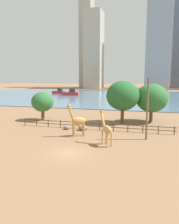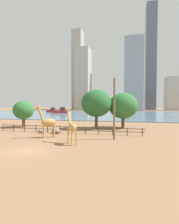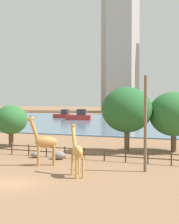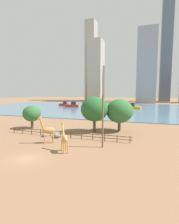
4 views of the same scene
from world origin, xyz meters
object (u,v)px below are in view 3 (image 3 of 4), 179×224
Objects in this scene: giraffe_tall at (44,142)px; boulder_near_fence at (36,155)px; tree_center_broad at (11,120)px; tree_right_tall at (174,114)px; utility_pole at (145,124)px; boat_sailboat at (63,115)px; giraffe_companion at (77,151)px; boat_ferry at (79,116)px; boulder_by_pole at (59,155)px; tree_left_large at (127,110)px.

giraffe_tall is 4.39× the size of boulder_near_fence.
tree_right_tall reaches higher than tree_center_broad.
tree_right_tall is (0.65, 12.92, 0.40)m from utility_pole.
utility_pole is at bearing -92.86° from tree_right_tall.
tree_right_tall is at bearing 130.61° from boat_sailboat.
boat_ferry reaches higher than giraffe_companion.
giraffe_tall is 0.72× the size of boat_sailboat.
utility_pole is 22.53m from tree_center_broad.
giraffe_tall is at bearing -127.45° from tree_right_tall.
tree_right_tall is at bearing -56.99° from giraffe_companion.
tree_center_broad is at bearing 149.51° from boulder_by_pole.
boat_sailboat is at bearing -98.68° from giraffe_tall.
tree_left_large is 0.98× the size of boat_ferry.
tree_left_large is at bearing 113.99° from utility_pole.
tree_right_tall is (13.69, 10.10, 4.39)m from boulder_near_fence.
boat_sailboat is (-36.34, 77.66, -1.11)m from giraffe_tall.
tree_left_large reaches higher than boulder_near_fence.
tree_left_large is at bearing -148.65° from giraffe_tall.
boulder_near_fence is 12.36m from tree_left_large.
tree_left_large is 5.87m from tree_right_tall.
giraffe_companion is 10.72m from boulder_near_fence.
boat_ferry reaches higher than tree_center_broad.
giraffe_tall is 3.25× the size of boulder_by_pole.
tree_left_large is (-4.65, 10.44, 0.92)m from utility_pole.
boat_sailboat is (-46.85, 63.93, -3.51)m from tree_right_tall.
tree_center_broad is at bearing -169.63° from tree_right_tall.
tree_left_large is at bearing 42.25° from boulder_near_fence.
giraffe_tall is at bearing 119.44° from boat_sailboat.
boat_sailboat is (-41.26, 80.83, -0.92)m from giraffe_companion.
boat_sailboat is at bearing 110.66° from tree_center_broad.
utility_pole is 11.46m from tree_left_large.
boat_ferry is (-31.53, 57.10, -3.89)m from tree_left_large.
tree_left_large is 16.12m from tree_center_broad.
utility_pole reaches higher than giraffe_tall.
tree_center_broad is 0.83× the size of boat_sailboat.
tree_left_large is (0.30, 14.42, 3.10)m from giraffe_companion.
tree_left_large reaches higher than giraffe_companion.
boat_ferry reaches higher than boulder_near_fence.
tree_left_large reaches higher than tree_right_tall.
boat_ferry is at bearing 104.87° from tree_center_broad.
giraffe_companion is 20.44m from tree_center_broad.
giraffe_companion is 17.99m from tree_right_tall.
giraffe_companion is 8.82m from boulder_by_pole.
utility_pole is 1.50× the size of tree_center_broad.
tree_right_tall reaches higher than boat_sailboat.
giraffe_tall is at bearing -114.90° from tree_left_large.
tree_right_tall is 79.34m from boat_sailboat.
tree_right_tall is (5.29, 2.48, -0.51)m from tree_left_large.
boat_ferry is 13.68m from boat_sailboat.
boat_sailboat is at bearing 122.04° from tree_left_large.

